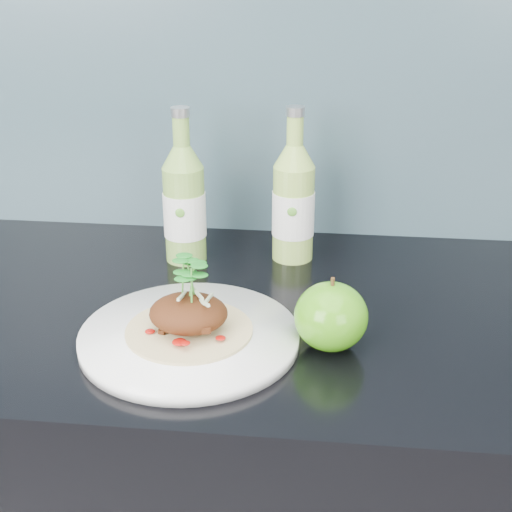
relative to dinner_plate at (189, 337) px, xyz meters
The scene contains 6 objects.
subway_backsplash 0.54m from the dinner_plate, 78.86° to the left, with size 4.00×0.02×0.70m, color #6B96A8.
dinner_plate is the anchor object (origin of this frame).
pork_taco 0.04m from the dinner_plate, 93.58° to the left, with size 0.16×0.16×0.10m.
green_apple 0.18m from the dinner_plate, ahead, with size 0.10×0.10×0.10m.
cider_bottle_left 0.28m from the dinner_plate, 102.31° to the left, with size 0.07×0.07×0.25m.
cider_bottle_right 0.32m from the dinner_plate, 67.97° to the left, with size 0.09×0.09×0.25m.
Camera 1 is at (0.09, 0.80, 1.38)m, focal length 50.00 mm.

